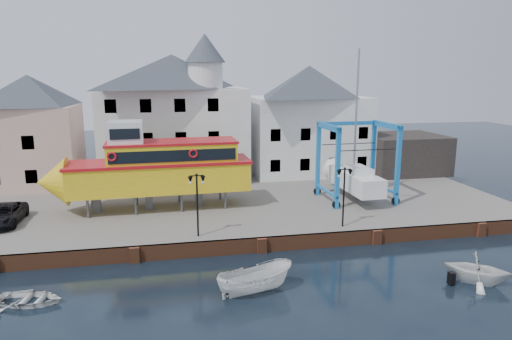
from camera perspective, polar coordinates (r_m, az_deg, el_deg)
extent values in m
plane|color=black|center=(30.13, 0.72, -10.29)|extent=(140.00, 140.00, 0.00)
cube|color=#635C57|center=(40.22, -2.51, -3.77)|extent=(44.00, 22.00, 1.00)
cube|color=brown|center=(30.05, 0.67, -9.32)|extent=(44.00, 0.25, 1.00)
cube|color=brown|center=(29.43, -14.94, -10.23)|extent=(0.60, 0.36, 1.00)
cube|color=brown|center=(29.90, 0.74, -9.44)|extent=(0.60, 0.36, 1.00)
cube|color=brown|center=(32.40, 14.87, -8.13)|extent=(0.60, 0.36, 1.00)
cube|color=brown|center=(36.52, 26.31, -6.70)|extent=(0.60, 0.36, 1.00)
cube|color=#C5A294|center=(47.38, -26.03, 2.68)|extent=(8.00, 7.00, 7.50)
pyramid|color=#383C46|center=(46.93, -26.61, 8.89)|extent=(8.00, 7.00, 2.80)
cube|color=black|center=(44.32, -26.26, -0.74)|extent=(1.00, 0.08, 1.20)
cube|color=black|center=(43.82, -26.62, 3.09)|extent=(1.00, 0.08, 1.20)
cube|color=silver|center=(46.16, -10.15, 4.44)|extent=(14.00, 8.00, 9.00)
pyramid|color=#383C46|center=(45.78, -10.44, 12.03)|extent=(14.00, 8.00, 3.20)
cube|color=black|center=(43.00, -17.24, -0.39)|extent=(1.00, 0.08, 1.20)
cube|color=black|center=(42.77, -13.24, -0.23)|extent=(1.00, 0.08, 1.20)
cube|color=black|center=(42.76, -9.22, -0.07)|extent=(1.00, 0.08, 1.20)
cube|color=black|center=(42.95, -5.22, 0.09)|extent=(1.00, 0.08, 1.20)
cube|color=black|center=(42.49, -17.49, 3.57)|extent=(1.00, 0.08, 1.20)
cube|color=black|center=(42.26, -13.44, 3.75)|extent=(1.00, 0.08, 1.20)
cube|color=black|center=(42.24, -9.36, 3.92)|extent=(1.00, 0.08, 1.20)
cube|color=black|center=(42.43, -5.30, 4.06)|extent=(1.00, 0.08, 1.20)
cube|color=black|center=(42.18, -17.74, 7.60)|extent=(1.00, 0.08, 1.20)
cube|color=black|center=(41.95, -13.64, 7.81)|extent=(1.00, 0.08, 1.20)
cube|color=black|center=(41.93, -9.50, 7.98)|extent=(1.00, 0.08, 1.20)
cube|color=black|center=(42.13, -5.38, 8.11)|extent=(1.00, 0.08, 1.20)
cylinder|color=silver|center=(43.54, -6.33, 11.64)|extent=(3.20, 3.20, 2.40)
cone|color=#383C46|center=(43.59, -6.41, 14.92)|extent=(3.80, 3.80, 2.60)
cube|color=silver|center=(48.99, 6.50, 4.39)|extent=(12.00, 8.00, 8.00)
pyramid|color=#383C46|center=(48.58, 6.66, 10.95)|extent=(12.00, 8.00, 3.20)
cube|color=black|center=(44.43, 2.43, 0.53)|extent=(1.00, 0.08, 1.20)
cube|color=black|center=(45.21, 6.12, 0.68)|extent=(1.00, 0.08, 1.20)
cube|color=black|center=(46.18, 9.68, 0.81)|extent=(1.00, 0.08, 1.20)
cube|color=black|center=(47.32, 13.08, 0.94)|extent=(1.00, 0.08, 1.20)
cube|color=black|center=(43.93, 2.46, 4.37)|extent=(1.00, 0.08, 1.20)
cube|color=black|center=(44.72, 6.21, 4.45)|extent=(1.00, 0.08, 1.20)
cube|color=black|center=(45.70, 9.81, 4.51)|extent=(1.00, 0.08, 1.20)
cube|color=black|center=(46.85, 13.26, 4.54)|extent=(1.00, 0.08, 1.20)
cube|color=black|center=(51.42, 17.82, 2.00)|extent=(8.00, 7.00, 4.00)
cylinder|color=black|center=(29.75, -7.33, -4.56)|extent=(0.12, 0.12, 4.00)
cube|color=black|center=(29.23, -7.44, -0.71)|extent=(0.90, 0.06, 0.06)
sphere|color=black|center=(29.22, -7.44, -0.57)|extent=(0.16, 0.16, 0.16)
cone|color=black|center=(29.27, -8.21, -1.25)|extent=(0.32, 0.32, 0.45)
sphere|color=white|center=(29.32, -8.19, -1.59)|extent=(0.18, 0.18, 0.18)
cone|color=black|center=(29.32, -6.64, -1.19)|extent=(0.32, 0.32, 0.45)
sphere|color=white|center=(29.36, -6.64, -1.53)|extent=(0.18, 0.18, 0.18)
cylinder|color=black|center=(31.94, 10.90, -3.52)|extent=(0.12, 0.12, 4.00)
cube|color=black|center=(31.46, 11.04, 0.08)|extent=(0.90, 0.06, 0.06)
sphere|color=black|center=(31.45, 11.05, 0.20)|extent=(0.16, 0.16, 0.16)
cone|color=black|center=(31.37, 10.35, -0.43)|extent=(0.32, 0.32, 0.45)
sphere|color=white|center=(31.41, 10.34, -0.75)|extent=(0.18, 0.18, 0.18)
cone|color=black|center=(31.67, 11.70, -0.37)|extent=(0.32, 0.32, 0.45)
sphere|color=white|center=(31.71, 11.68, -0.69)|extent=(0.18, 0.18, 0.18)
cylinder|color=#59595E|center=(35.73, -20.28, -4.52)|extent=(0.21, 0.21, 1.46)
cylinder|color=#59595E|center=(38.33, -19.79, -3.38)|extent=(0.21, 0.21, 1.46)
cylinder|color=#59595E|center=(35.43, -14.81, -4.30)|extent=(0.21, 0.21, 1.46)
cylinder|color=#59595E|center=(38.05, -14.70, -3.17)|extent=(0.21, 0.21, 1.46)
cylinder|color=#59595E|center=(35.45, -9.30, -4.04)|extent=(0.21, 0.21, 1.46)
cylinder|color=#59595E|center=(38.08, -9.58, -2.93)|extent=(0.21, 0.21, 1.46)
cylinder|color=#59595E|center=(35.81, -3.85, -3.74)|extent=(0.21, 0.21, 1.46)
cylinder|color=#59595E|center=(38.40, -4.50, -2.66)|extent=(0.21, 0.21, 1.46)
cube|color=#59595E|center=(36.96, -19.28, -3.90)|extent=(0.60, 0.50, 1.46)
cube|color=#59595E|center=(36.71, -13.23, -3.64)|extent=(0.60, 0.50, 1.46)
cube|color=#59595E|center=(36.87, -7.18, -3.34)|extent=(0.60, 0.50, 1.46)
cube|color=gold|center=(36.28, -11.84, -0.83)|extent=(13.72, 4.13, 2.14)
cone|color=gold|center=(37.01, -24.11, -1.39)|extent=(2.26, 3.76, 3.69)
cube|color=red|center=(36.04, -11.92, 0.97)|extent=(14.02, 4.29, 0.21)
cube|color=gold|center=(35.95, -10.41, 2.11)|extent=(9.82, 3.61, 1.56)
cube|color=black|center=(34.28, -10.28, 1.72)|extent=(9.33, 0.36, 0.87)
cube|color=black|center=(37.60, -10.54, 2.61)|extent=(9.33, 0.36, 0.87)
cube|color=red|center=(35.81, -10.47, 3.47)|extent=(10.02, 3.72, 0.17)
cube|color=white|center=(35.73, -15.99, 4.48)|extent=(2.61, 2.61, 1.77)
cube|color=black|center=(34.43, -16.09, 4.33)|extent=(2.12, 0.13, 0.78)
torus|color=red|center=(34.30, -17.60, 1.60)|extent=(0.68, 0.16, 0.68)
torus|color=red|center=(34.30, -7.85, 2.05)|extent=(0.68, 0.16, 0.68)
cube|color=#1366AD|center=(35.73, 10.16, 0.12)|extent=(0.33, 0.33, 6.37)
cylinder|color=black|center=(36.42, 9.99, -4.30)|extent=(0.64, 0.25, 0.64)
cube|color=#1366AD|center=(39.58, 7.77, 1.35)|extent=(0.33, 0.33, 6.37)
cylinder|color=black|center=(40.21, 7.65, -2.67)|extent=(0.64, 0.25, 0.64)
cube|color=#1366AD|center=(38.03, 17.31, 0.48)|extent=(0.33, 0.33, 6.37)
cylinder|color=black|center=(38.68, 17.05, -3.69)|extent=(0.64, 0.25, 0.64)
cube|color=#1366AD|center=(41.67, 14.41, 1.62)|extent=(0.33, 0.33, 6.37)
cylinder|color=black|center=(42.26, 14.21, -2.21)|extent=(0.64, 0.25, 0.64)
cube|color=#1366AD|center=(37.18, 9.05, 5.35)|extent=(0.46, 4.56, 0.45)
cube|color=#1366AD|center=(38.15, 8.79, -2.59)|extent=(0.37, 4.56, 0.19)
cube|color=#1366AD|center=(39.39, 16.05, 5.40)|extent=(0.46, 4.56, 0.45)
cube|color=#1366AD|center=(40.31, 15.61, -2.11)|extent=(0.37, 4.56, 0.19)
cube|color=#1366AD|center=(40.13, 11.35, 5.75)|extent=(5.47, 0.49, 0.32)
cube|color=white|center=(38.99, 12.34, -1.31)|extent=(2.31, 6.89, 1.46)
cone|color=white|center=(42.59, 10.04, -0.09)|extent=(2.14, 1.52, 2.09)
cube|color=#59595E|center=(39.24, 12.27, -2.79)|extent=(0.27, 1.65, 0.64)
cube|color=white|center=(38.37, 12.70, 0.00)|extent=(1.54, 2.78, 0.55)
cylinder|color=#99999E|center=(38.52, 12.44, 7.18)|extent=(0.17, 0.17, 10.02)
cube|color=black|center=(36.99, 13.62, 2.45)|extent=(4.87, 0.27, 0.05)
cube|color=black|center=(39.91, 11.53, 3.23)|extent=(4.87, 0.27, 0.05)
imported|color=black|center=(36.84, -29.02, -4.89)|extent=(2.31, 4.94, 1.37)
imported|color=white|center=(25.11, -0.11, -15.08)|extent=(4.56, 2.57, 1.66)
imported|color=white|center=(28.95, 25.84, -12.53)|extent=(4.61, 4.51, 1.84)
imported|color=white|center=(26.72, -26.44, -14.68)|extent=(3.78, 3.08, 0.69)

